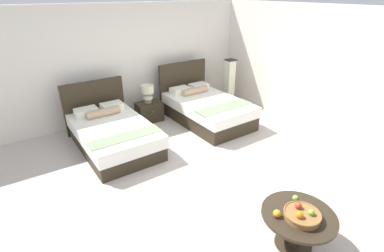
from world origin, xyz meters
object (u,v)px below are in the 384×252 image
coffee_table (297,222)px  bed_near_corner (206,108)px  bed_near_window (112,133)px  table_lamp (148,92)px  fruit_bowl (302,215)px  loose_orange (277,214)px  loose_apple (295,198)px  nightstand (149,112)px  floor_lamp_corner (229,82)px

coffee_table → bed_near_corner: bearing=70.6°
bed_near_window → table_lamp: bed_near_window is taller
fruit_bowl → loose_orange: (-0.21, 0.17, -0.01)m
bed_near_corner → loose_apple: bed_near_corner is taller
bed_near_corner → nightstand: bearing=147.1°
nightstand → loose_apple: loose_apple is taller
bed_near_corner → coffee_table: bed_near_corner is taller
coffee_table → table_lamp: bearing=88.1°
nightstand → table_lamp: bearing=90.0°
bed_near_window → fruit_bowl: size_ratio=5.08×
nightstand → table_lamp: (-0.00, 0.02, 0.46)m
bed_near_window → coffee_table: 3.64m
coffee_table → loose_apple: (0.15, 0.18, 0.16)m
fruit_bowl → table_lamp: bearing=87.7°
nightstand → loose_apple: bearing=-89.9°
coffee_table → loose_apple: bearing=49.4°
nightstand → floor_lamp_corner: floor_lamp_corner is taller
fruit_bowl → floor_lamp_corner: bearing=59.5°
bed_near_window → nightstand: 1.32m
coffee_table → loose_orange: bearing=154.8°
fruit_bowl → loose_apple: size_ratio=5.48×
loose_orange → coffee_table: bearing=-25.2°
floor_lamp_corner → fruit_bowl: bearing=-120.5°
bed_near_window → loose_apple: bed_near_window is taller
bed_near_corner → loose_apple: bearing=-108.0°
bed_near_window → loose_apple: 3.53m
loose_apple → nightstand: bearing=90.1°
bed_near_window → floor_lamp_corner: floor_lamp_corner is taller
bed_near_corner → floor_lamp_corner: 1.33m
fruit_bowl → loose_apple: fruit_bowl is taller
bed_near_corner → loose_apple: size_ratio=28.54×
table_lamp → loose_orange: size_ratio=4.57×
coffee_table → loose_orange: (-0.24, 0.11, 0.17)m
table_lamp → loose_orange: 4.15m
bed_near_corner → floor_lamp_corner: (1.17, 0.57, 0.28)m
bed_near_corner → fruit_bowl: size_ratio=5.21×
table_lamp → coffee_table: table_lamp is taller
loose_apple → floor_lamp_corner: floor_lamp_corner is taller
floor_lamp_corner → loose_orange: bearing=-123.7°
table_lamp → floor_lamp_corner: size_ratio=0.34×
floor_lamp_corner → coffee_table: bearing=-120.5°
bed_near_corner → fruit_bowl: 3.79m
nightstand → bed_near_corner: bearing=-32.9°
coffee_table → loose_orange: size_ratio=9.56×
fruit_bowl → loose_orange: bearing=141.1°
table_lamp → fruit_bowl: bearing=-92.3°
loose_orange → floor_lamp_corner: bearing=56.3°
loose_orange → loose_apple: bearing=8.9°
loose_apple → coffee_table: bearing=-130.6°
loose_apple → loose_orange: loose_orange is taller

